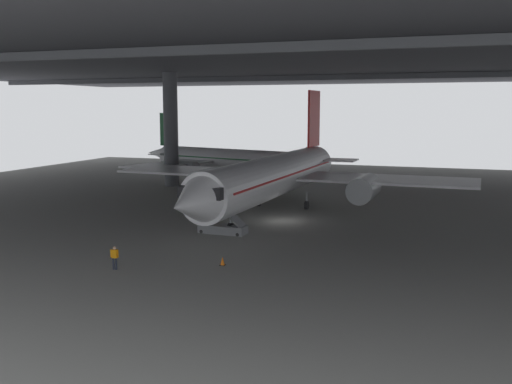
# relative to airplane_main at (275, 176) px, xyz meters

# --- Properties ---
(ground_plane) EXTENTS (110.00, 110.00, 0.00)m
(ground_plane) POSITION_rel_airplane_main_xyz_m (1.77, -4.54, -3.64)
(ground_plane) COLOR gray
(hangar_structure) EXTENTS (121.00, 99.00, 16.23)m
(hangar_structure) POSITION_rel_airplane_main_xyz_m (1.69, 9.21, 11.95)
(hangar_structure) COLOR #4C4F54
(hangar_structure) RESTS_ON ground_plane
(airplane_main) EXTENTS (38.99, 40.46, 12.50)m
(airplane_main) POSITION_rel_airplane_main_xyz_m (0.00, 0.00, 0.00)
(airplane_main) COLOR white
(airplane_main) RESTS_ON ground_plane
(boarding_stairs) EXTENTS (4.47, 1.66, 4.87)m
(boarding_stairs) POSITION_rel_airplane_main_xyz_m (-1.12, -11.14, -2.89)
(boarding_stairs) COLOR slate
(boarding_stairs) RESTS_ON ground_plane
(crew_worker_near_nose) EXTENTS (0.54, 0.30, 1.55)m
(crew_worker_near_nose) POSITION_rel_airplane_main_xyz_m (-3.45, -23.63, -2.77)
(crew_worker_near_nose) COLOR #232838
(crew_worker_near_nose) RESTS_ON ground_plane
(crew_worker_by_stairs) EXTENTS (0.55, 0.23, 1.71)m
(crew_worker_by_stairs) POSITION_rel_airplane_main_xyz_m (-2.29, -9.45, -2.66)
(crew_worker_by_stairs) COLOR #232838
(crew_worker_by_stairs) RESTS_ON ground_plane
(airplane_distant) EXTENTS (29.49, 29.05, 9.65)m
(airplane_distant) POSITION_rel_airplane_main_xyz_m (-14.82, 21.44, -0.53)
(airplane_distant) COLOR white
(airplane_distant) RESTS_ON ground_plane
(traffic_cone_orange) EXTENTS (0.36, 0.36, 0.60)m
(traffic_cone_orange) POSITION_rel_airplane_main_xyz_m (2.78, -20.37, -3.35)
(traffic_cone_orange) COLOR black
(traffic_cone_orange) RESTS_ON ground_plane
(baggage_tug) EXTENTS (2.00, 2.50, 0.90)m
(baggage_tug) POSITION_rel_airplane_main_xyz_m (-6.50, 7.67, -3.12)
(baggage_tug) COLOR yellow
(baggage_tug) RESTS_ON ground_plane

